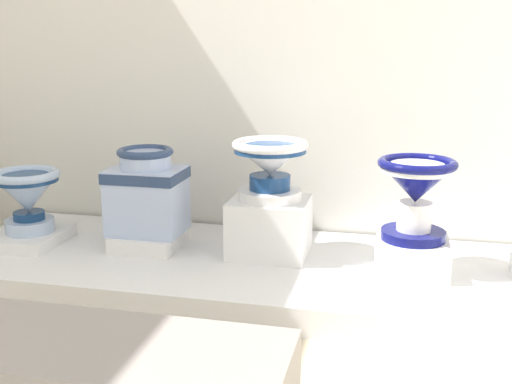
{
  "coord_description": "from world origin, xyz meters",
  "views": [
    {
      "loc": [
        2.4,
        -0.44,
        1.11
      ],
      "look_at": [
        1.78,
        2.19,
        0.44
      ],
      "focal_mm": 43.33,
      "sensor_mm": 36.0,
      "label": 1
    }
  ],
  "objects_px": {
    "plinth_block_squat_floral": "(270,227)",
    "antique_toilet_squat_floral": "(270,162)",
    "plinth_block_pale_glazed": "(412,255)",
    "plinth_block_leftmost": "(31,237)",
    "antique_toilet_leftmost": "(27,193)",
    "antique_toilet_pale_glazed": "(416,187)",
    "antique_toilet_tall_cobalt": "(147,190)",
    "plinth_block_tall_cobalt": "(149,239)"
  },
  "relations": [
    {
      "from": "plinth_block_leftmost",
      "to": "plinth_block_pale_glazed",
      "type": "relative_size",
      "value": 1.1
    },
    {
      "from": "antique_toilet_squat_floral",
      "to": "plinth_block_pale_glazed",
      "type": "relative_size",
      "value": 1.06
    },
    {
      "from": "plinth_block_tall_cobalt",
      "to": "antique_toilet_pale_glazed",
      "type": "relative_size",
      "value": 0.88
    },
    {
      "from": "plinth_block_tall_cobalt",
      "to": "antique_toilet_tall_cobalt",
      "type": "height_order",
      "value": "antique_toilet_tall_cobalt"
    },
    {
      "from": "antique_toilet_leftmost",
      "to": "antique_toilet_pale_glazed",
      "type": "height_order",
      "value": "antique_toilet_pale_glazed"
    },
    {
      "from": "antique_toilet_tall_cobalt",
      "to": "antique_toilet_squat_floral",
      "type": "relative_size",
      "value": 1.18
    },
    {
      "from": "plinth_block_pale_glazed",
      "to": "plinth_block_squat_floral",
      "type": "bearing_deg",
      "value": 174.26
    },
    {
      "from": "antique_toilet_tall_cobalt",
      "to": "antique_toilet_squat_floral",
      "type": "xyz_separation_m",
      "value": [
        0.6,
        0.04,
        0.15
      ]
    },
    {
      "from": "antique_toilet_squat_floral",
      "to": "antique_toilet_pale_glazed",
      "type": "relative_size",
      "value": 0.98
    },
    {
      "from": "antique_toilet_leftmost",
      "to": "plinth_block_tall_cobalt",
      "type": "distance_m",
      "value": 0.64
    },
    {
      "from": "antique_toilet_leftmost",
      "to": "plinth_block_pale_glazed",
      "type": "distance_m",
      "value": 1.85
    },
    {
      "from": "antique_toilet_squat_floral",
      "to": "antique_toilet_pale_glazed",
      "type": "height_order",
      "value": "antique_toilet_squat_floral"
    },
    {
      "from": "plinth_block_squat_floral",
      "to": "antique_toilet_pale_glazed",
      "type": "bearing_deg",
      "value": -5.74
    },
    {
      "from": "plinth_block_leftmost",
      "to": "plinth_block_tall_cobalt",
      "type": "bearing_deg",
      "value": 8.1
    },
    {
      "from": "antique_toilet_pale_glazed",
      "to": "plinth_block_pale_glazed",
      "type": "bearing_deg",
      "value": 0.0
    },
    {
      "from": "antique_toilet_tall_cobalt",
      "to": "antique_toilet_squat_floral",
      "type": "height_order",
      "value": "antique_toilet_squat_floral"
    },
    {
      "from": "plinth_block_squat_floral",
      "to": "plinth_block_pale_glazed",
      "type": "bearing_deg",
      "value": -5.74
    },
    {
      "from": "plinth_block_squat_floral",
      "to": "antique_toilet_squat_floral",
      "type": "distance_m",
      "value": 0.31
    },
    {
      "from": "antique_toilet_tall_cobalt",
      "to": "plinth_block_squat_floral",
      "type": "xyz_separation_m",
      "value": [
        0.6,
        0.04,
        -0.15
      ]
    },
    {
      "from": "antique_toilet_squat_floral",
      "to": "plinth_block_squat_floral",
      "type": "bearing_deg",
      "value": 90.0
    },
    {
      "from": "antique_toilet_leftmost",
      "to": "antique_toilet_squat_floral",
      "type": "xyz_separation_m",
      "value": [
        1.19,
        0.12,
        0.18
      ]
    },
    {
      "from": "plinth_block_leftmost",
      "to": "plinth_block_pale_glazed",
      "type": "height_order",
      "value": "plinth_block_pale_glazed"
    },
    {
      "from": "plinth_block_pale_glazed",
      "to": "plinth_block_leftmost",
      "type": "bearing_deg",
      "value": -178.19
    },
    {
      "from": "plinth_block_leftmost",
      "to": "antique_toilet_leftmost",
      "type": "relative_size",
      "value": 1.11
    },
    {
      "from": "antique_toilet_squat_floral",
      "to": "antique_toilet_pale_glazed",
      "type": "distance_m",
      "value": 0.66
    },
    {
      "from": "plinth_block_leftmost",
      "to": "antique_toilet_squat_floral",
      "type": "xyz_separation_m",
      "value": [
        1.19,
        0.12,
        0.41
      ]
    },
    {
      "from": "plinth_block_tall_cobalt",
      "to": "antique_toilet_squat_floral",
      "type": "bearing_deg",
      "value": 3.8
    },
    {
      "from": "antique_toilet_leftmost",
      "to": "plinth_block_pale_glazed",
      "type": "relative_size",
      "value": 0.99
    },
    {
      "from": "plinth_block_tall_cobalt",
      "to": "plinth_block_pale_glazed",
      "type": "bearing_deg",
      "value": -1.2
    },
    {
      "from": "plinth_block_squat_floral",
      "to": "plinth_block_pale_glazed",
      "type": "distance_m",
      "value": 0.66
    },
    {
      "from": "plinth_block_tall_cobalt",
      "to": "antique_toilet_squat_floral",
      "type": "xyz_separation_m",
      "value": [
        0.6,
        0.04,
        0.4
      ]
    },
    {
      "from": "antique_toilet_leftmost",
      "to": "antique_toilet_tall_cobalt",
      "type": "bearing_deg",
      "value": 8.1
    },
    {
      "from": "plinth_block_tall_cobalt",
      "to": "plinth_block_squat_floral",
      "type": "bearing_deg",
      "value": 3.8
    },
    {
      "from": "antique_toilet_leftmost",
      "to": "plinth_block_squat_floral",
      "type": "xyz_separation_m",
      "value": [
        1.19,
        0.12,
        -0.13
      ]
    },
    {
      "from": "antique_toilet_leftmost",
      "to": "antique_toilet_tall_cobalt",
      "type": "xyz_separation_m",
      "value": [
        0.59,
        0.08,
        0.03
      ]
    },
    {
      "from": "antique_toilet_tall_cobalt",
      "to": "antique_toilet_pale_glazed",
      "type": "distance_m",
      "value": 1.25
    },
    {
      "from": "antique_toilet_tall_cobalt",
      "to": "plinth_block_leftmost",
      "type": "bearing_deg",
      "value": -171.9
    },
    {
      "from": "plinth_block_leftmost",
      "to": "antique_toilet_tall_cobalt",
      "type": "xyz_separation_m",
      "value": [
        0.59,
        0.08,
        0.26
      ]
    },
    {
      "from": "plinth_block_squat_floral",
      "to": "antique_toilet_leftmost",
      "type": "bearing_deg",
      "value": -174.05
    },
    {
      "from": "plinth_block_tall_cobalt",
      "to": "antique_toilet_tall_cobalt",
      "type": "relative_size",
      "value": 0.76
    },
    {
      "from": "plinth_block_squat_floral",
      "to": "plinth_block_pale_glazed",
      "type": "xyz_separation_m",
      "value": [
        0.65,
        -0.07,
        -0.06
      ]
    },
    {
      "from": "antique_toilet_tall_cobalt",
      "to": "plinth_block_squat_floral",
      "type": "bearing_deg",
      "value": 3.8
    }
  ]
}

